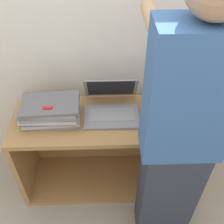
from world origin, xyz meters
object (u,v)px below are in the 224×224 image
laptop_stack_right (172,112)px  person (179,142)px  laptop_stack_left (51,111)px  laptop_open (111,107)px

laptop_stack_right → person: bearing=-99.5°
laptop_stack_left → person: (0.74, -0.40, 0.13)m
laptop_stack_right → person: (-0.07, -0.40, 0.16)m
person → laptop_stack_right: bearing=80.5°
person → laptop_open: bearing=126.3°
laptop_stack_left → laptop_stack_right: (0.80, -0.00, -0.03)m
laptop_open → laptop_stack_right: laptop_open is taller
laptop_open → person: size_ratio=0.20×
laptop_open → laptop_stack_left: bearing=-171.9°
laptop_open → laptop_stack_right: size_ratio=0.96×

